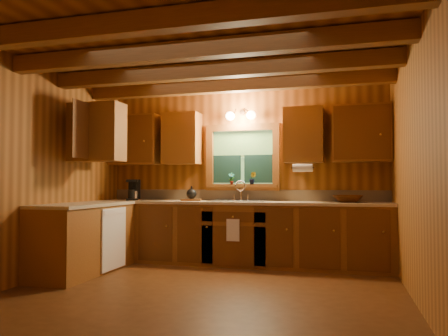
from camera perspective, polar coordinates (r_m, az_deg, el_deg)
room at (r=4.66m, az=-2.57°, el=-0.27°), size 4.20×4.20×4.20m
ceiling_beams at (r=4.85m, az=-2.54°, el=13.94°), size 4.20×2.54×0.18m
base_cabinets at (r=6.07m, az=-3.35°, el=-8.91°), size 4.20×2.22×0.86m
countertop at (r=6.04m, az=-3.20°, el=-4.67°), size 4.20×2.24×0.04m
backsplash at (r=6.48m, az=2.51°, el=-3.61°), size 4.20×0.02×0.16m
dishwasher_panel at (r=5.92m, az=-14.37°, el=-9.03°), size 0.02×0.60×0.80m
upper_cabinets at (r=6.22m, az=-3.53°, el=4.26°), size 4.19×1.77×0.78m
window at (r=6.47m, az=2.46°, el=1.25°), size 1.12×0.08×1.00m
window_sill at (r=6.42m, az=2.38°, el=-2.38°), size 1.06×0.14×0.04m
wall_sconce at (r=6.42m, az=2.22°, el=6.98°), size 0.45×0.21×0.17m
paper_towel_roll at (r=5.99m, az=10.37°, el=0.03°), size 0.27×0.11×0.11m
dish_towel at (r=5.91m, az=1.19°, el=-8.23°), size 0.18×0.01×0.30m
sink at (r=6.21m, az=1.94°, el=-4.82°), size 0.82×0.48×0.43m
coffee_maker at (r=6.71m, az=-11.92°, el=-2.87°), size 0.18×0.23×0.32m
utensil_crock at (r=6.69m, az=-11.83°, el=-3.54°), size 0.11×0.11×0.32m
cutting_board at (r=6.39m, az=-4.34°, el=-4.23°), size 0.33×0.26×0.03m
teakettle at (r=6.39m, az=-4.34°, el=-3.43°), size 0.15×0.15×0.19m
wicker_basket at (r=6.06m, az=16.04°, el=-3.93°), size 0.44×0.44×0.10m
potted_plant_left at (r=6.45m, az=0.99°, el=-1.39°), size 0.11×0.08×0.18m
potted_plant_right at (r=6.36m, az=3.80°, el=-1.36°), size 0.10×0.08×0.19m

